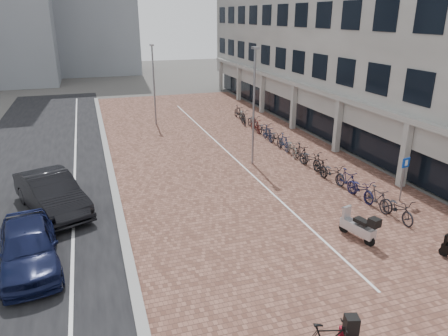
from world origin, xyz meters
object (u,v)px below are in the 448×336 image
Objects in this scene: car_navy at (28,246)px; car_dark at (51,193)px; parking_sign at (404,173)px; scooter_front at (358,225)px.

car_navy is 4.46m from car_dark.
parking_sign is (15.34, -3.99, 0.56)m from car_dark.
car_dark is 15.86m from parking_sign.
parking_sign reaches higher than scooter_front.
parking_sign is (4.00, 2.34, 0.83)m from scooter_front.
scooter_front is 0.80× the size of parking_sign.
car_navy is 0.90× the size of car_dark.
car_dark is at bearing 75.83° from car_navy.
car_navy reaches higher than scooter_front.
parking_sign is at bearing -6.06° from car_navy.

